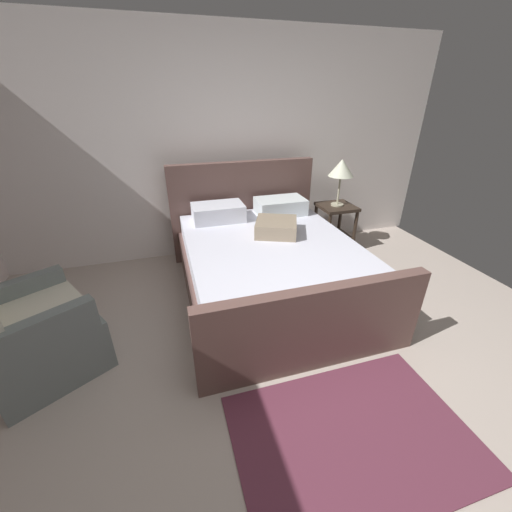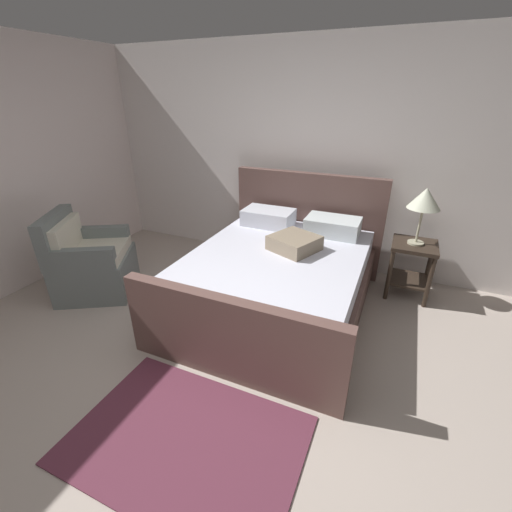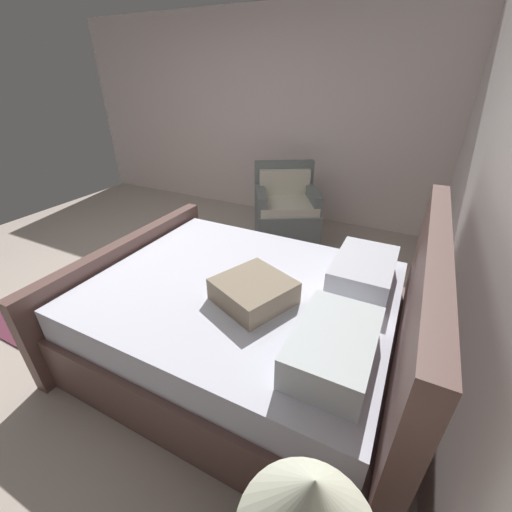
{
  "view_description": "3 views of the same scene",
  "coord_description": "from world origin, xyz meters",
  "px_view_note": "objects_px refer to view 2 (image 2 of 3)",
  "views": [
    {
      "loc": [
        -0.81,
        -1.15,
        1.88
      ],
      "look_at": [
        -0.1,
        1.23,
        0.59
      ],
      "focal_mm": 22.03,
      "sensor_mm": 36.0,
      "label": 1
    },
    {
      "loc": [
        1.09,
        -1.31,
        1.99
      ],
      "look_at": [
        -0.02,
        1.23,
        0.67
      ],
      "focal_mm": 23.88,
      "sensor_mm": 36.0,
      "label": 2
    },
    {
      "loc": [
        1.63,
        2.33,
        1.82
      ],
      "look_at": [
        -0.3,
        1.35,
        0.61
      ],
      "focal_mm": 22.82,
      "sensor_mm": 36.0,
      "label": 3
    }
  ],
  "objects_px": {
    "table_lamp_right": "(425,200)",
    "bed": "(279,276)",
    "armchair": "(90,262)",
    "nightstand_right": "(412,261)"
  },
  "relations": [
    {
      "from": "nightstand_right",
      "to": "armchair",
      "type": "height_order",
      "value": "armchair"
    },
    {
      "from": "table_lamp_right",
      "to": "bed",
      "type": "bearing_deg",
      "value": -147.29
    },
    {
      "from": "table_lamp_right",
      "to": "armchair",
      "type": "distance_m",
      "value": 3.51
    },
    {
      "from": "nightstand_right",
      "to": "bed",
      "type": "bearing_deg",
      "value": -147.29
    },
    {
      "from": "bed",
      "to": "armchair",
      "type": "bearing_deg",
      "value": -164.61
    },
    {
      "from": "table_lamp_right",
      "to": "armchair",
      "type": "height_order",
      "value": "table_lamp_right"
    },
    {
      "from": "nightstand_right",
      "to": "armchair",
      "type": "bearing_deg",
      "value": -157.51
    },
    {
      "from": "bed",
      "to": "table_lamp_right",
      "type": "xyz_separation_m",
      "value": [
        1.2,
        0.77,
        0.71
      ]
    },
    {
      "from": "bed",
      "to": "armchair",
      "type": "relative_size",
      "value": 2.17
    },
    {
      "from": "bed",
      "to": "armchair",
      "type": "height_order",
      "value": "bed"
    }
  ]
}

